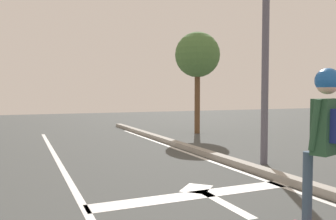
{
  "coord_description": "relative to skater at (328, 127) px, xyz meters",
  "views": [
    {
      "loc": [
        -0.78,
        1.65,
        1.62
      ],
      "look_at": [
        1.45,
        6.81,
        1.35
      ],
      "focal_mm": 36.67,
      "sensor_mm": 36.0,
      "label": 1
    }
  ],
  "objects": [
    {
      "name": "curb_strip",
      "position": [
        1.32,
        1.62,
        -1.18
      ],
      "size": [
        0.24,
        24.0,
        0.14
      ],
      "primitive_type": "cube",
      "color": "gray",
      "rests_on": "ground"
    },
    {
      "name": "lane_arrow_head",
      "position": [
        -0.35,
        2.36,
        -1.25
      ],
      "size": [
        0.71,
        0.71,
        0.01
      ],
      "primitive_type": "cube",
      "rotation": [
        0.0,
        0.0,
        0.79
      ],
      "color": "silver",
      "rests_on": "ground"
    },
    {
      "name": "lane_line_center",
      "position": [
        -2.28,
        1.62,
        -1.25
      ],
      "size": [
        0.12,
        20.0,
        0.01
      ],
      "primitive_type": "cube",
      "color": "silver",
      "rests_on": "ground"
    },
    {
      "name": "stop_bar",
      "position": [
        -0.53,
        2.04,
        -1.25
      ],
      "size": [
        3.5,
        0.4,
        0.01
      ],
      "primitive_type": "cube",
      "color": "silver",
      "rests_on": "ground"
    },
    {
      "name": "lane_arrow_stem",
      "position": [
        -0.35,
        1.51,
        -1.25
      ],
      "size": [
        0.16,
        1.4,
        0.01
      ],
      "primitive_type": "cube",
      "color": "silver",
      "rests_on": "ground"
    },
    {
      "name": "skater",
      "position": [
        0.0,
        0.0,
        0.0
      ],
      "size": [
        0.48,
        0.64,
        1.81
      ],
      "color": "#3D536C",
      "rests_on": "skateboard"
    },
    {
      "name": "roadside_tree",
      "position": [
        3.49,
        9.52,
        1.88
      ],
      "size": [
        1.81,
        1.81,
        4.08
      ],
      "color": "brown",
      "rests_on": "ground"
    },
    {
      "name": "lane_line_curbside",
      "position": [
        1.07,
        1.62,
        -1.25
      ],
      "size": [
        0.12,
        20.0,
        0.01
      ],
      "primitive_type": "cube",
      "color": "silver",
      "rests_on": "ground"
    }
  ]
}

